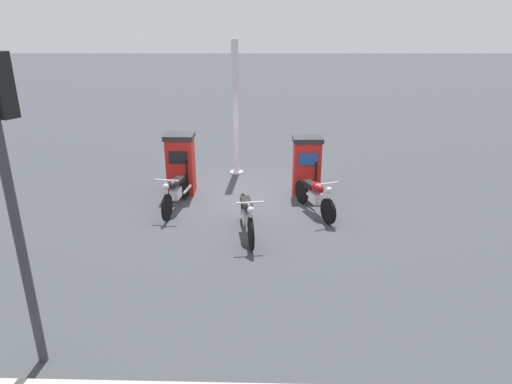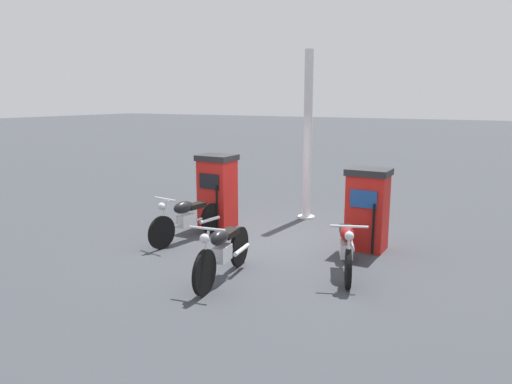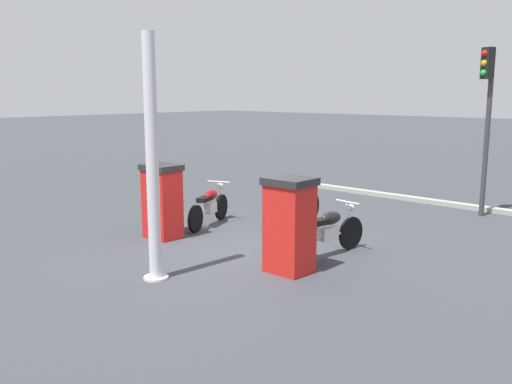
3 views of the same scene
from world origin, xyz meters
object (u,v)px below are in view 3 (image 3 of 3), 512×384
roadside_traffic_light (487,103)px  canopy_support_pole (152,165)px  motorcycle_extra (298,205)px  fuel_pump_near (290,225)px  fuel_pump_far (162,201)px  motorcycle_far_pump (209,206)px  motorcycle_near_pump (327,230)px

roadside_traffic_light → canopy_support_pole: roadside_traffic_light is taller
roadside_traffic_light → canopy_support_pole: 8.45m
motorcycle_extra → canopy_support_pole: canopy_support_pole is taller
roadside_traffic_light → fuel_pump_near: bearing=172.7°
fuel_pump_far → canopy_support_pole: canopy_support_pole is taller
fuel_pump_near → motorcycle_extra: fuel_pump_near is taller
motorcycle_far_pump → canopy_support_pole: canopy_support_pole is taller
fuel_pump_near → canopy_support_pole: 2.44m
fuel_pump_near → roadside_traffic_light: size_ratio=0.40×
canopy_support_pole → motorcycle_far_pump: bearing=33.0°
fuel_pump_near → motorcycle_near_pump: bearing=2.6°
motorcycle_far_pump → fuel_pump_near: bearing=-112.3°
fuel_pump_far → roadside_traffic_light: size_ratio=0.38×
fuel_pump_far → motorcycle_near_pump: fuel_pump_far is taller
fuel_pump_near → motorcycle_near_pump: size_ratio=0.79×
motorcycle_extra → fuel_pump_near: bearing=-145.3°
motorcycle_near_pump → fuel_pump_far: bearing=109.9°
fuel_pump_near → motorcycle_near_pump: (1.18, 0.05, -0.33)m
fuel_pump_far → motorcycle_near_pump: 3.48m
motorcycle_extra → roadside_traffic_light: bearing=-34.8°
motorcycle_extra → fuel_pump_far: bearing=150.1°
fuel_pump_near → motorcycle_far_pump: bearing=67.7°
fuel_pump_near → motorcycle_extra: size_ratio=0.81×
fuel_pump_far → roadside_traffic_light: (6.40, -4.14, 1.94)m
motorcycle_near_pump → motorcycle_extra: 2.27m
canopy_support_pole → fuel_pump_far: bearing=48.5°
motorcycle_near_pump → canopy_support_pole: bearing=155.4°
motorcycle_near_pump → roadside_traffic_light: bearing=-9.5°
fuel_pump_far → motorcycle_extra: size_ratio=0.77×
fuel_pump_near → fuel_pump_far: size_ratio=1.05×
motorcycle_far_pump → roadside_traffic_light: (5.02, -4.21, 2.27)m
motorcycle_far_pump → canopy_support_pole: (-3.10, -2.01, 1.41)m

